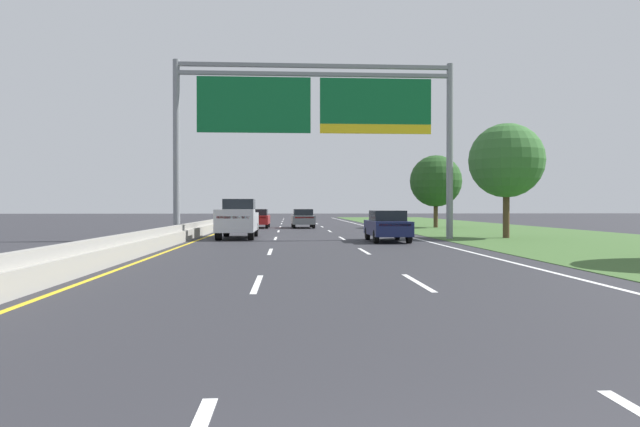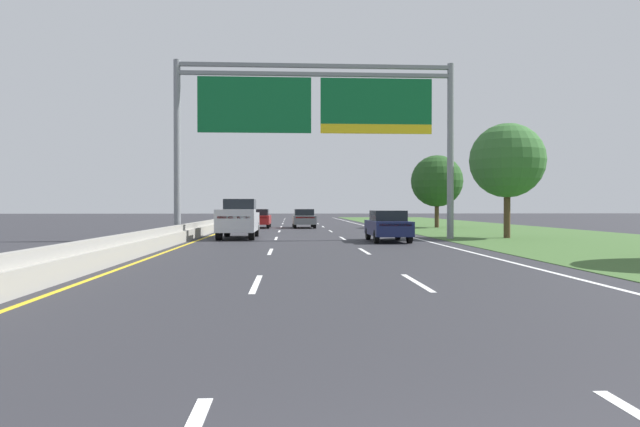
{
  "view_description": "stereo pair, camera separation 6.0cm",
  "coord_description": "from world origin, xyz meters",
  "px_view_note": "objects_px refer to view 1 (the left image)",
  "views": [
    {
      "loc": [
        -1.14,
        -2.02,
        1.75
      ],
      "look_at": [
        -0.03,
        17.25,
        1.52
      ],
      "focal_mm": 30.84,
      "sensor_mm": 36.0,
      "label": 1
    },
    {
      "loc": [
        -1.08,
        -2.03,
        1.75
      ],
      "look_at": [
        -0.03,
        17.25,
        1.52
      ],
      "focal_mm": 30.84,
      "sensor_mm": 36.0,
      "label": 2
    }
  ],
  "objects_px": {
    "pickup_truck_silver": "(238,219)",
    "car_red_left_lane_sedan": "(258,218)",
    "car_navy_right_lane_sedan": "(387,225)",
    "overhead_sign_gantry": "(315,113)",
    "car_grey_centre_lane_sedan": "(303,218)",
    "roadside_tree_mid": "(506,161)",
    "roadside_tree_far": "(436,181)"
  },
  "relations": [
    {
      "from": "pickup_truck_silver",
      "to": "car_red_left_lane_sedan",
      "type": "xyz_separation_m",
      "value": [
        0.29,
        15.15,
        -0.26
      ]
    },
    {
      "from": "car_navy_right_lane_sedan",
      "to": "car_red_left_lane_sedan",
      "type": "height_order",
      "value": "same"
    },
    {
      "from": "overhead_sign_gantry",
      "to": "car_grey_centre_lane_sedan",
      "type": "xyz_separation_m",
      "value": [
        -0.22,
        16.66,
        -5.95
      ]
    },
    {
      "from": "car_navy_right_lane_sedan",
      "to": "pickup_truck_silver",
      "type": "bearing_deg",
      "value": 67.67
    },
    {
      "from": "overhead_sign_gantry",
      "to": "car_grey_centre_lane_sedan",
      "type": "relative_size",
      "value": 3.39
    },
    {
      "from": "roadside_tree_mid",
      "to": "roadside_tree_far",
      "type": "distance_m",
      "value": 15.7
    },
    {
      "from": "car_grey_centre_lane_sedan",
      "to": "roadside_tree_far",
      "type": "bearing_deg",
      "value": -93.09
    },
    {
      "from": "overhead_sign_gantry",
      "to": "car_navy_right_lane_sedan",
      "type": "distance_m",
      "value": 7.16
    },
    {
      "from": "pickup_truck_silver",
      "to": "car_grey_centre_lane_sedan",
      "type": "height_order",
      "value": "pickup_truck_silver"
    },
    {
      "from": "roadside_tree_mid",
      "to": "car_red_left_lane_sedan",
      "type": "bearing_deg",
      "value": 132.49
    },
    {
      "from": "car_navy_right_lane_sedan",
      "to": "roadside_tree_far",
      "type": "relative_size",
      "value": 0.72
    },
    {
      "from": "pickup_truck_silver",
      "to": "car_red_left_lane_sedan",
      "type": "relative_size",
      "value": 1.22
    },
    {
      "from": "overhead_sign_gantry",
      "to": "pickup_truck_silver",
      "type": "bearing_deg",
      "value": 160.1
    },
    {
      "from": "car_navy_right_lane_sedan",
      "to": "car_red_left_lane_sedan",
      "type": "xyz_separation_m",
      "value": [
        -7.54,
        18.44,
        0.0
      ]
    },
    {
      "from": "overhead_sign_gantry",
      "to": "car_grey_centre_lane_sedan",
      "type": "distance_m",
      "value": 17.69
    },
    {
      "from": "car_red_left_lane_sedan",
      "to": "roadside_tree_mid",
      "type": "relative_size",
      "value": 0.69
    },
    {
      "from": "roadside_tree_far",
      "to": "car_red_left_lane_sedan",
      "type": "bearing_deg",
      "value": 178.65
    },
    {
      "from": "car_navy_right_lane_sedan",
      "to": "car_red_left_lane_sedan",
      "type": "relative_size",
      "value": 1.0
    },
    {
      "from": "pickup_truck_silver",
      "to": "overhead_sign_gantry",
      "type": "bearing_deg",
      "value": -109.82
    },
    {
      "from": "car_navy_right_lane_sedan",
      "to": "overhead_sign_gantry",
      "type": "bearing_deg",
      "value": 64.39
    },
    {
      "from": "pickup_truck_silver",
      "to": "car_navy_right_lane_sedan",
      "type": "height_order",
      "value": "pickup_truck_silver"
    },
    {
      "from": "car_red_left_lane_sedan",
      "to": "car_grey_centre_lane_sedan",
      "type": "bearing_deg",
      "value": -90.0
    },
    {
      "from": "overhead_sign_gantry",
      "to": "car_navy_right_lane_sedan",
      "type": "height_order",
      "value": "overhead_sign_gantry"
    },
    {
      "from": "car_red_left_lane_sedan",
      "to": "pickup_truck_silver",
      "type": "bearing_deg",
      "value": 179.41
    },
    {
      "from": "car_navy_right_lane_sedan",
      "to": "car_red_left_lane_sedan",
      "type": "bearing_deg",
      "value": 22.7
    },
    {
      "from": "overhead_sign_gantry",
      "to": "pickup_truck_silver",
      "type": "distance_m",
      "value": 7.27
    },
    {
      "from": "car_navy_right_lane_sedan",
      "to": "roadside_tree_far",
      "type": "distance_m",
      "value": 19.8
    },
    {
      "from": "roadside_tree_mid",
      "to": "roadside_tree_far",
      "type": "bearing_deg",
      "value": 89.01
    },
    {
      "from": "car_grey_centre_lane_sedan",
      "to": "roadside_tree_mid",
      "type": "xyz_separation_m",
      "value": [
        10.95,
        -16.01,
        3.52
      ]
    },
    {
      "from": "car_grey_centre_lane_sedan",
      "to": "roadside_tree_mid",
      "type": "relative_size",
      "value": 0.69
    },
    {
      "from": "overhead_sign_gantry",
      "to": "roadside_tree_far",
      "type": "bearing_deg",
      "value": 56.05
    },
    {
      "from": "car_grey_centre_lane_sedan",
      "to": "overhead_sign_gantry",
      "type": "bearing_deg",
      "value": 179.29
    }
  ]
}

